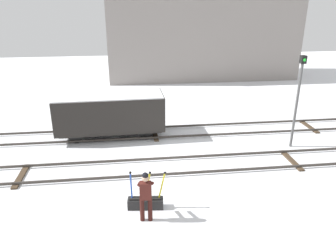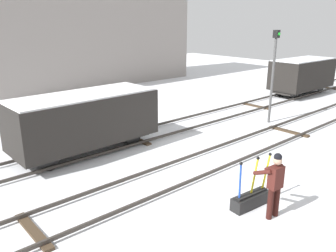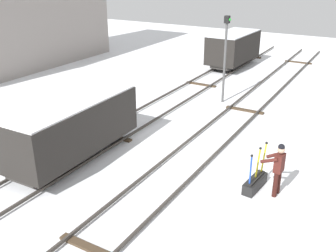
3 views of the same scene
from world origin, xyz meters
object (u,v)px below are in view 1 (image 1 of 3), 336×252
object	(u,v)px
switch_lever_frame	(146,202)
signal_post	(298,94)
freight_car_back_track	(110,113)
rail_worker	(146,193)

from	to	relation	value
switch_lever_frame	signal_post	world-z (taller)	signal_post
switch_lever_frame	freight_car_back_track	world-z (taller)	freight_car_back_track
switch_lever_frame	freight_car_back_track	bearing A→B (deg)	107.66
rail_worker	signal_post	size ratio (longest dim) A/B	0.40
switch_lever_frame	signal_post	bearing A→B (deg)	35.11
signal_post	freight_car_back_track	xyz separation A→B (m)	(-8.86, 2.34, -1.36)
rail_worker	signal_post	distance (m)	9.08
signal_post	switch_lever_frame	bearing A→B (deg)	-150.32
rail_worker	freight_car_back_track	bearing A→B (deg)	106.41
rail_worker	freight_car_back_track	world-z (taller)	freight_car_back_track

